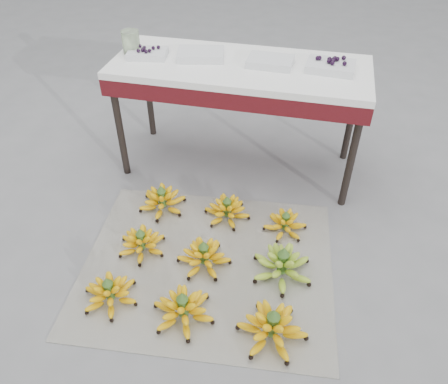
% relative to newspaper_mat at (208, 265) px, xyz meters
% --- Properties ---
extents(ground, '(60.00, 60.00, 0.00)m').
position_rel_newspaper_mat_xyz_m(ground, '(-0.10, 0.01, -0.00)').
color(ground, slate).
rests_on(ground, ground).
extents(newspaper_mat, '(1.34, 1.16, 0.01)m').
position_rel_newspaper_mat_xyz_m(newspaper_mat, '(0.00, 0.00, 0.00)').
color(newspaper_mat, silver).
rests_on(newspaper_mat, ground).
extents(bunch_front_left, '(0.34, 0.34, 0.16)m').
position_rel_newspaper_mat_xyz_m(bunch_front_left, '(-0.38, -0.31, 0.06)').
color(bunch_front_left, '#FAB905').
rests_on(bunch_front_left, newspaper_mat).
extents(bunch_front_center, '(0.37, 0.37, 0.17)m').
position_rel_newspaper_mat_xyz_m(bunch_front_center, '(-0.03, -0.32, 0.06)').
color(bunch_front_center, '#FAB905').
rests_on(bunch_front_center, newspaper_mat).
extents(bunch_front_right, '(0.39, 0.39, 0.19)m').
position_rel_newspaper_mat_xyz_m(bunch_front_right, '(0.37, -0.33, 0.07)').
color(bunch_front_right, '#FAB905').
rests_on(bunch_front_right, newspaper_mat).
extents(bunch_mid_left, '(0.33, 0.33, 0.15)m').
position_rel_newspaper_mat_xyz_m(bunch_mid_left, '(-0.36, 0.02, 0.06)').
color(bunch_mid_left, '#FAB905').
rests_on(bunch_mid_left, newspaper_mat).
extents(bunch_mid_center, '(0.28, 0.28, 0.16)m').
position_rel_newspaper_mat_xyz_m(bunch_mid_center, '(-0.02, -0.00, 0.06)').
color(bunch_mid_center, '#FAB905').
rests_on(bunch_mid_center, newspaper_mat).
extents(bunch_mid_right, '(0.35, 0.35, 0.19)m').
position_rel_newspaper_mat_xyz_m(bunch_mid_right, '(0.37, 0.02, 0.07)').
color(bunch_mid_right, '#8AC03A').
rests_on(bunch_mid_right, newspaper_mat).
extents(bunch_back_left, '(0.35, 0.35, 0.17)m').
position_rel_newspaper_mat_xyz_m(bunch_back_left, '(-0.36, 0.36, 0.06)').
color(bunch_back_left, '#FAB905').
rests_on(bunch_back_left, newspaper_mat).
extents(bunch_back_center, '(0.33, 0.33, 0.16)m').
position_rel_newspaper_mat_xyz_m(bunch_back_center, '(0.02, 0.37, 0.06)').
color(bunch_back_center, '#FAB905').
rests_on(bunch_back_center, newspaper_mat).
extents(bunch_back_right, '(0.28, 0.28, 0.14)m').
position_rel_newspaper_mat_xyz_m(bunch_back_right, '(0.35, 0.33, 0.05)').
color(bunch_back_right, '#FAB905').
rests_on(bunch_back_right, newspaper_mat).
extents(vendor_table, '(1.46, 0.58, 0.70)m').
position_rel_newspaper_mat_xyz_m(vendor_table, '(-0.03, 0.88, 0.62)').
color(vendor_table, black).
rests_on(vendor_table, ground).
extents(tray_far_left, '(0.24, 0.19, 0.06)m').
position_rel_newspaper_mat_xyz_m(tray_far_left, '(-0.57, 0.86, 0.72)').
color(tray_far_left, silver).
rests_on(tray_far_left, vendor_table).
extents(tray_left, '(0.29, 0.24, 0.04)m').
position_rel_newspaper_mat_xyz_m(tray_left, '(-0.26, 0.91, 0.72)').
color(tray_left, silver).
rests_on(tray_left, vendor_table).
extents(tray_right, '(0.25, 0.19, 0.04)m').
position_rel_newspaper_mat_xyz_m(tray_right, '(0.14, 0.91, 0.72)').
color(tray_right, silver).
rests_on(tray_right, vendor_table).
extents(tray_far_right, '(0.27, 0.21, 0.07)m').
position_rel_newspaper_mat_xyz_m(tray_far_right, '(0.47, 0.92, 0.72)').
color(tray_far_right, silver).
rests_on(tray_far_right, vendor_table).
extents(glass_jar, '(0.13, 0.13, 0.13)m').
position_rel_newspaper_mat_xyz_m(glass_jar, '(-0.67, 0.89, 0.76)').
color(glass_jar, beige).
rests_on(glass_jar, vendor_table).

